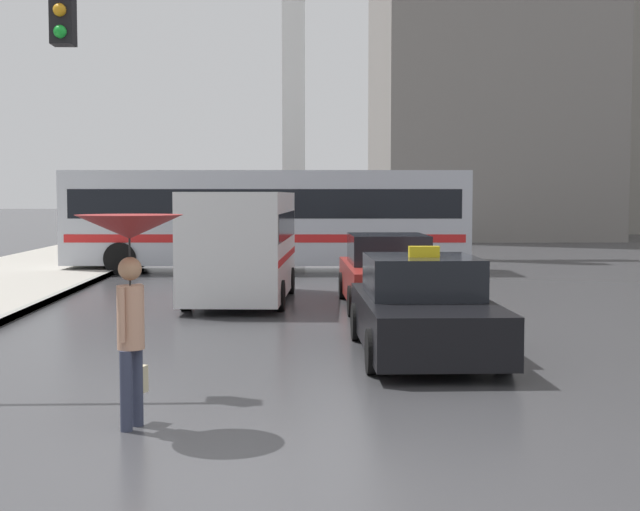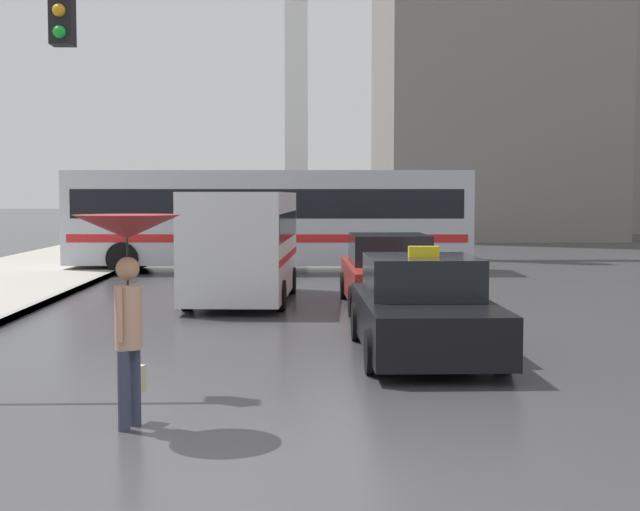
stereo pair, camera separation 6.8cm
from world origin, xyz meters
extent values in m
plane|color=#38383A|center=(0.00, 0.00, 0.00)|extent=(300.00, 300.00, 0.00)
cube|color=black|center=(2.11, 5.75, 0.51)|extent=(1.80, 4.41, 0.69)
cube|color=black|center=(2.11, 5.97, 1.15)|extent=(1.58, 1.98, 0.59)
cylinder|color=black|center=(2.97, 4.38, 0.30)|extent=(0.20, 0.60, 0.60)
cylinder|color=black|center=(1.26, 4.38, 0.30)|extent=(0.20, 0.60, 0.60)
cylinder|color=black|center=(2.97, 7.11, 0.30)|extent=(0.20, 0.60, 0.60)
cylinder|color=black|center=(1.26, 7.11, 0.30)|extent=(0.20, 0.60, 0.60)
cube|color=yellow|center=(2.11, 5.75, 1.52)|extent=(0.44, 0.16, 0.16)
cube|color=maroon|center=(2.24, 11.43, 0.53)|extent=(1.80, 4.74, 0.73)
cube|color=black|center=(2.24, 11.66, 1.20)|extent=(1.58, 2.13, 0.62)
cylinder|color=black|center=(3.10, 9.96, 0.30)|extent=(0.20, 0.60, 0.60)
cylinder|color=black|center=(1.39, 9.96, 0.30)|extent=(0.20, 0.60, 0.60)
cylinder|color=black|center=(3.10, 12.90, 0.30)|extent=(0.20, 0.60, 0.60)
cylinder|color=black|center=(1.39, 12.90, 0.30)|extent=(0.20, 0.60, 0.60)
cube|color=silver|center=(-0.88, 12.47, 1.28)|extent=(2.35, 5.40, 2.24)
cube|color=black|center=(-0.88, 12.47, 1.68)|extent=(2.34, 4.98, 0.58)
cube|color=red|center=(-0.88, 12.47, 1.01)|extent=(2.36, 5.19, 0.14)
cylinder|color=black|center=(-0.04, 10.83, 0.32)|extent=(0.24, 0.64, 0.63)
cylinder|color=black|center=(-1.94, 10.95, 0.32)|extent=(0.24, 0.64, 0.63)
cylinder|color=black|center=(0.17, 13.98, 0.32)|extent=(0.24, 0.64, 0.63)
cylinder|color=black|center=(-1.73, 14.11, 0.32)|extent=(0.24, 0.64, 0.63)
cube|color=#B2B7C1|center=(-0.51, 20.24, 1.67)|extent=(12.25, 2.95, 2.81)
cube|color=black|center=(-0.51, 20.24, 2.09)|extent=(11.64, 2.95, 0.86)
cube|color=red|center=(-0.51, 20.24, 1.08)|extent=(11.88, 2.96, 0.24)
cylinder|color=black|center=(-4.81, 19.20, 0.48)|extent=(0.97, 0.32, 0.96)
cylinder|color=black|center=(-4.72, 21.60, 0.48)|extent=(0.97, 0.32, 0.96)
cylinder|color=black|center=(3.39, 18.90, 0.48)|extent=(0.97, 0.32, 0.96)
cylinder|color=black|center=(3.48, 21.29, 0.48)|extent=(0.97, 0.32, 0.96)
cylinder|color=#2D3347|center=(-1.47, 1.66, 0.40)|extent=(0.15, 0.15, 0.81)
cylinder|color=#2D3347|center=(-1.39, 1.86, 0.40)|extent=(0.15, 0.15, 0.81)
cylinder|color=tan|center=(-1.43, 1.76, 1.12)|extent=(0.35, 0.35, 0.64)
sphere|color=#997051|center=(-1.43, 1.76, 1.61)|extent=(0.23, 0.23, 0.23)
cylinder|color=tan|center=(-1.49, 1.60, 1.17)|extent=(0.09, 0.09, 0.54)
cylinder|color=tan|center=(-1.37, 1.93, 1.17)|extent=(0.09, 0.09, 0.54)
cone|color=maroon|center=(-1.43, 1.76, 2.03)|extent=(1.06, 1.06, 0.24)
cylinder|color=black|center=(-1.43, 1.76, 1.69)|extent=(0.02, 0.02, 0.68)
cube|color=#BFB28C|center=(-1.39, 2.02, 0.44)|extent=(0.15, 0.20, 0.28)
cube|color=black|center=(-2.63, 4.15, 4.59)|extent=(0.28, 0.28, 0.80)
sphere|color=orange|center=(-2.63, 3.99, 4.59)|extent=(0.16, 0.16, 0.16)
sphere|color=green|center=(-2.63, 3.99, 4.33)|extent=(0.16, 0.16, 0.16)
cube|color=gray|center=(22.33, 50.31, 14.49)|extent=(10.94, 9.62, 28.97)
camera|label=1|loc=(0.15, -7.10, 2.34)|focal=50.00mm
camera|label=2|loc=(0.21, -7.10, 2.34)|focal=50.00mm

